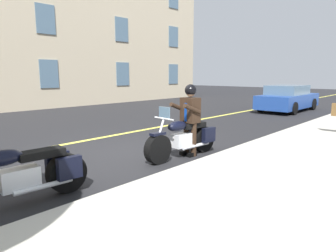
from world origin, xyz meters
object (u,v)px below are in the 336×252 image
(rider_main, at_px, (190,114))
(car_silver, at_px, (288,98))
(motorcycle_parked, at_px, (22,176))
(motorcycle_main, at_px, (184,138))

(rider_main, relative_size, car_silver, 0.38)
(motorcycle_parked, height_order, car_silver, car_silver)
(rider_main, distance_m, car_silver, 10.85)
(rider_main, xyz_separation_m, car_silver, (-10.71, -1.71, -0.35))
(motorcycle_parked, xyz_separation_m, car_silver, (-14.64, -1.59, 0.24))
(motorcycle_main, xyz_separation_m, rider_main, (-0.19, 0.01, 0.58))
(motorcycle_main, relative_size, car_silver, 0.48)
(motorcycle_parked, distance_m, car_silver, 14.73)
(rider_main, relative_size, motorcycle_parked, 0.78)
(motorcycle_parked, bearing_deg, motorcycle_main, 178.37)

